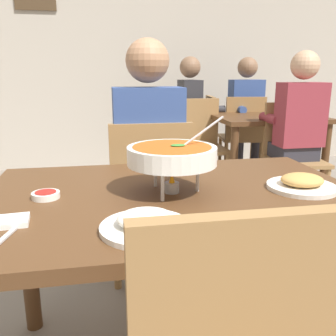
% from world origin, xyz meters
% --- Properties ---
extents(cafe_rear_partition, '(10.00, 0.10, 3.00)m').
position_xyz_m(cafe_rear_partition, '(0.00, 3.44, 1.50)').
color(cafe_rear_partition, '#BCB2A3').
rests_on(cafe_rear_partition, ground_plane).
extents(dining_table_main, '(1.29, 0.89, 0.74)m').
position_xyz_m(dining_table_main, '(0.00, 0.00, 0.64)').
color(dining_table_main, '#51331C').
rests_on(dining_table_main, ground_plane).
extents(chair_diner_main, '(0.44, 0.44, 0.90)m').
position_xyz_m(chair_diner_main, '(-0.00, 0.73, 0.51)').
color(chair_diner_main, olive).
rests_on(chair_diner_main, ground_plane).
extents(diner_main, '(0.40, 0.45, 1.31)m').
position_xyz_m(diner_main, '(0.00, 0.76, 0.75)').
color(diner_main, '#2D2D38').
rests_on(diner_main, ground_plane).
extents(curry_bowl, '(0.33, 0.30, 0.26)m').
position_xyz_m(curry_bowl, '(-0.01, 0.01, 0.87)').
color(curry_bowl, silver).
rests_on(curry_bowl, dining_table_main).
extents(rice_plate, '(0.24, 0.24, 0.06)m').
position_xyz_m(rice_plate, '(-0.14, -0.28, 0.76)').
color(rice_plate, white).
rests_on(rice_plate, dining_table_main).
extents(appetizer_plate, '(0.24, 0.24, 0.06)m').
position_xyz_m(appetizer_plate, '(0.45, -0.03, 0.76)').
color(appetizer_plate, white).
rests_on(appetizer_plate, dining_table_main).
extents(sauce_dish, '(0.09, 0.09, 0.02)m').
position_xyz_m(sauce_dish, '(-0.43, 0.03, 0.75)').
color(sauce_dish, white).
rests_on(sauce_dish, dining_table_main).
extents(napkin_folded, '(0.13, 0.09, 0.02)m').
position_xyz_m(napkin_folded, '(-0.51, -0.18, 0.75)').
color(napkin_folded, white).
rests_on(napkin_folded, dining_table_main).
extents(spoon_utensil, '(0.05, 0.17, 0.01)m').
position_xyz_m(spoon_utensil, '(-0.48, -0.23, 0.75)').
color(spoon_utensil, silver).
rests_on(spoon_utensil, dining_table_main).
extents(dining_table_far, '(1.00, 0.80, 0.74)m').
position_xyz_m(dining_table_far, '(1.32, 2.13, 0.61)').
color(dining_table_far, '#51331C').
rests_on(dining_table_far, ground_plane).
extents(chair_bg_left, '(0.49, 0.49, 0.90)m').
position_xyz_m(chair_bg_left, '(0.82, 2.68, 0.51)').
color(chair_bg_left, olive).
rests_on(chair_bg_left, ground_plane).
extents(chair_bg_middle, '(0.50, 0.50, 0.90)m').
position_xyz_m(chair_bg_middle, '(1.27, 2.59, 0.51)').
color(chair_bg_middle, olive).
rests_on(chair_bg_middle, ground_plane).
extents(chair_bg_right, '(0.48, 0.48, 0.90)m').
position_xyz_m(chair_bg_right, '(1.33, 1.62, 0.51)').
color(chair_bg_right, olive).
rests_on(chair_bg_right, ground_plane).
extents(chair_bg_corner, '(0.45, 0.45, 0.90)m').
position_xyz_m(chair_bg_corner, '(0.69, 2.23, 0.51)').
color(chair_bg_corner, olive).
rests_on(chair_bg_corner, ground_plane).
extents(patron_bg_left, '(0.45, 0.40, 1.31)m').
position_xyz_m(patron_bg_left, '(0.74, 2.71, 0.75)').
color(patron_bg_left, '#2D2D38').
rests_on(patron_bg_left, ground_plane).
extents(patron_bg_middle, '(0.40, 0.45, 1.31)m').
position_xyz_m(patron_bg_middle, '(1.36, 2.71, 0.75)').
color(patron_bg_middle, '#2D2D38').
rests_on(patron_bg_middle, ground_plane).
extents(patron_bg_right, '(0.40, 0.45, 1.31)m').
position_xyz_m(patron_bg_right, '(1.32, 1.55, 0.75)').
color(patron_bg_right, '#2D2D38').
rests_on(patron_bg_right, ground_plane).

